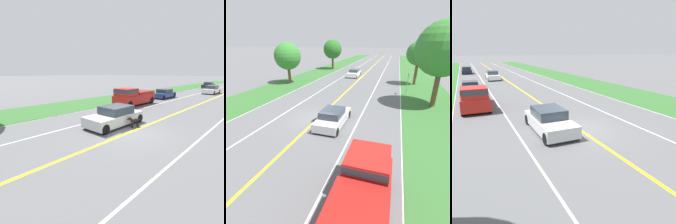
% 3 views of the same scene
% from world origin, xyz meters
% --- Properties ---
extents(ground_plane, '(400.00, 400.00, 0.00)m').
position_xyz_m(ground_plane, '(0.00, 0.00, 0.00)').
color(ground_plane, '#5B5B5E').
extents(centre_divider_line, '(0.18, 160.00, 0.01)m').
position_xyz_m(centre_divider_line, '(0.00, 0.00, 0.00)').
color(centre_divider_line, yellow).
rests_on(centre_divider_line, ground).
extents(lane_edge_line_right, '(0.14, 160.00, 0.01)m').
position_xyz_m(lane_edge_line_right, '(7.00, 0.00, 0.00)').
color(lane_edge_line_right, white).
rests_on(lane_edge_line_right, ground).
extents(lane_edge_line_left, '(0.14, 160.00, 0.01)m').
position_xyz_m(lane_edge_line_left, '(-7.00, 0.00, 0.00)').
color(lane_edge_line_left, white).
rests_on(lane_edge_line_left, ground).
extents(lane_dash_same_dir, '(0.10, 160.00, 0.01)m').
position_xyz_m(lane_dash_same_dir, '(3.50, 0.00, 0.00)').
color(lane_dash_same_dir, white).
rests_on(lane_dash_same_dir, ground).
extents(lane_dash_oncoming, '(0.10, 160.00, 0.01)m').
position_xyz_m(lane_dash_oncoming, '(-3.50, 0.00, 0.00)').
color(lane_dash_oncoming, white).
rests_on(lane_dash_oncoming, ground).
extents(grass_verge_right, '(6.00, 160.00, 0.03)m').
position_xyz_m(grass_verge_right, '(10.00, 0.00, 0.01)').
color(grass_verge_right, '#33662D').
rests_on(grass_verge_right, ground).
extents(grass_verge_left, '(6.00, 160.00, 0.03)m').
position_xyz_m(grass_verge_left, '(-10.00, 0.00, 0.01)').
color(grass_verge_left, '#33662D').
rests_on(grass_verge_left, ground).
extents(ego_car, '(1.89, 4.28, 1.34)m').
position_xyz_m(ego_car, '(1.67, -0.55, 0.62)').
color(ego_car, silver).
rests_on(ego_car, ground).
extents(dog, '(0.49, 1.15, 0.77)m').
position_xyz_m(dog, '(0.41, -1.00, 0.48)').
color(dog, black).
rests_on(dog, ground).
extents(pickup_truck, '(2.10, 5.31, 1.92)m').
position_xyz_m(pickup_truck, '(5.35, -7.73, 0.97)').
color(pickup_truck, red).
rests_on(pickup_truck, ground).
extents(oncoming_car, '(1.90, 4.37, 1.37)m').
position_xyz_m(oncoming_car, '(-1.53, 20.64, 0.64)').
color(oncoming_car, white).
rests_on(oncoming_car, ground).
extents(roadside_tree_right_near, '(5.17, 5.17, 8.24)m').
position_xyz_m(roadside_tree_right_near, '(10.08, 6.78, 5.63)').
color(roadside_tree_right_near, brown).
rests_on(roadside_tree_right_near, ground).
extents(roadside_tree_right_far, '(3.53, 3.53, 6.47)m').
position_xyz_m(roadside_tree_right_far, '(9.02, 16.80, 4.66)').
color(roadside_tree_right_far, brown).
rests_on(roadside_tree_right_far, ground).
extents(roadside_tree_left_near, '(4.03, 4.03, 6.21)m').
position_xyz_m(roadside_tree_left_near, '(-10.05, 11.67, 4.17)').
color(roadside_tree_left_near, brown).
rests_on(roadside_tree_left_near, ground).
extents(roadside_tree_left_far, '(4.33, 4.33, 6.78)m').
position_xyz_m(roadside_tree_left_far, '(-8.78, 28.78, 4.59)').
color(roadside_tree_left_far, brown).
rests_on(roadside_tree_left_far, ground).
extents(street_sign, '(0.11, 0.64, 2.80)m').
position_xyz_m(street_sign, '(7.62, 10.37, 1.74)').
color(street_sign, gray).
rests_on(street_sign, ground).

